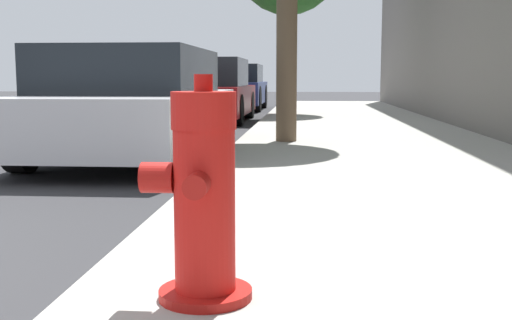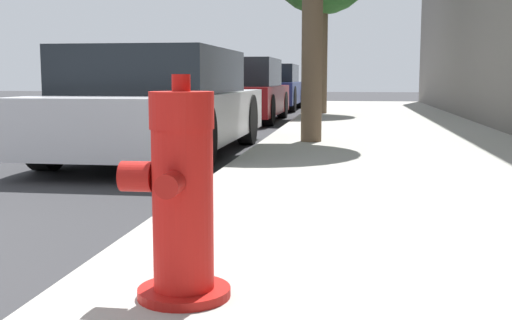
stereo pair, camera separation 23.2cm
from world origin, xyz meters
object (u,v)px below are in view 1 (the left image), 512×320
object	(u,v)px
fire_hydrant	(203,199)
parked_car_mid	(205,92)
parked_car_near	(137,104)
parked_car_far	(233,88)

from	to	relation	value
fire_hydrant	parked_car_mid	distance (m)	11.35
parked_car_near	parked_car_far	world-z (taller)	parked_car_far
parked_car_mid	parked_car_far	bearing A→B (deg)	89.90
parked_car_mid	parked_car_far	xyz separation A→B (m)	(0.01, 4.96, 0.00)
fire_hydrant	parked_car_mid	bearing A→B (deg)	99.17
fire_hydrant	parked_car_mid	size ratio (longest dim) A/B	0.20
fire_hydrant	parked_car_near	xyz separation A→B (m)	(-1.63, 5.13, 0.13)
parked_car_mid	parked_car_far	size ratio (longest dim) A/B	1.04
fire_hydrant	parked_car_mid	world-z (taller)	parked_car_mid
parked_car_mid	parked_car_far	world-z (taller)	parked_car_mid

